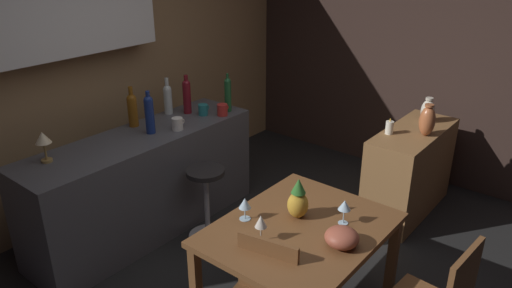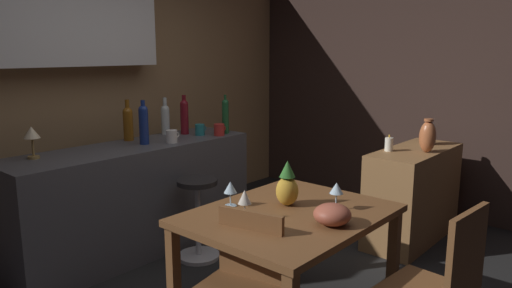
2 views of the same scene
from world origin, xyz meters
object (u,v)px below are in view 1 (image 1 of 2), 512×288
at_px(cup_red, 222,110).
at_px(counter_lamp, 43,140).
at_px(cup_white, 177,124).
at_px(fruit_bowl, 342,237).
at_px(sideboard_cabinet, 409,171).
at_px(pineapple_centerpiece, 298,201).
at_px(wine_bottle_clear, 168,98).
at_px(cup_teal, 203,110).
at_px(wine_bottle_amber, 132,108).
at_px(wine_bottle_ruby, 187,95).
at_px(wine_glass_left, 261,222).
at_px(wine_bottle_cobalt, 149,113).
at_px(pillar_candle_tall, 389,128).
at_px(wine_glass_center, 344,206).
at_px(wine_glass_right, 245,204).
at_px(bar_stool, 207,202).
at_px(wine_bottle_green, 228,93).
at_px(vase_copper, 427,121).
at_px(dining_table, 300,239).
at_px(vase_ceramic_ivory, 428,110).

bearing_deg(cup_red, counter_lamp, 168.14).
bearing_deg(cup_white, fruit_bowl, -102.12).
relative_size(sideboard_cabinet, fruit_bowl, 5.42).
distance_m(pineapple_centerpiece, cup_white, 1.47).
distance_m(wine_bottle_clear, cup_teal, 0.34).
bearing_deg(wine_bottle_amber, pineapple_centerpiece, -93.49).
height_order(wine_bottle_ruby, counter_lamp, wine_bottle_ruby).
relative_size(wine_glass_left, wine_bottle_amber, 0.49).
height_order(wine_bottle_cobalt, pillar_candle_tall, wine_bottle_cobalt).
distance_m(wine_glass_left, cup_teal, 1.83).
bearing_deg(cup_teal, wine_glass_center, -107.62).
bearing_deg(fruit_bowl, wine_glass_right, 101.91).
distance_m(bar_stool, wine_glass_right, 1.07).
xyz_separation_m(wine_glass_center, cup_white, (0.17, 1.71, 0.09)).
distance_m(cup_white, counter_lamp, 1.08).
distance_m(wine_bottle_green, cup_teal, 0.28).
distance_m(bar_stool, wine_bottle_ruby, 1.03).
bearing_deg(pillar_candle_tall, fruit_bowl, -164.17).
bearing_deg(counter_lamp, pineapple_centerpiece, -66.35).
height_order(wine_bottle_ruby, vase_copper, wine_bottle_ruby).
relative_size(wine_bottle_clear, wine_bottle_amber, 0.96).
relative_size(wine_bottle_amber, wine_bottle_green, 0.98).
height_order(dining_table, vase_ceramic_ivory, vase_ceramic_ivory).
bearing_deg(vase_copper, wine_glass_center, -176.85).
distance_m(wine_bottle_cobalt, wine_bottle_green, 0.83).
bearing_deg(wine_bottle_amber, dining_table, -96.00).
distance_m(wine_bottle_green, counter_lamp, 1.68).
xyz_separation_m(sideboard_cabinet, counter_lamp, (-2.50, 1.77, 0.66)).
bearing_deg(cup_red, wine_glass_right, -132.12).
bearing_deg(wine_bottle_cobalt, pillar_candle_tall, -46.04).
height_order(wine_glass_left, wine_bottle_green, wine_bottle_green).
bearing_deg(fruit_bowl, vase_copper, 6.33).
bearing_deg(wine_bottle_amber, wine_bottle_green, -25.01).
bearing_deg(vase_ceramic_ivory, wine_bottle_clear, 128.96).
xyz_separation_m(wine_glass_center, cup_teal, (0.57, 1.80, 0.08)).
bearing_deg(vase_copper, dining_table, 176.80).
height_order(bar_stool, wine_glass_right, wine_glass_right).
xyz_separation_m(dining_table, bar_stool, (0.32, 1.15, -0.30)).
relative_size(pineapple_centerpiece, cup_teal, 2.26).
xyz_separation_m(wine_bottle_green, wine_bottle_ruby, (-0.28, 0.26, 0.00)).
height_order(wine_glass_right, vase_copper, vase_copper).
distance_m(wine_bottle_amber, cup_red, 0.80).
bearing_deg(sideboard_cabinet, vase_ceramic_ivory, 0.47).
xyz_separation_m(pillar_candle_tall, vase_ceramic_ivory, (0.50, -0.14, 0.05)).
distance_m(bar_stool, wine_bottle_green, 1.06).
distance_m(pineapple_centerpiece, wine_bottle_cobalt, 1.58).
height_order(cup_teal, vase_copper, vase_copper).
bearing_deg(dining_table, vase_copper, -3.20).
relative_size(wine_glass_right, cup_teal, 1.25).
distance_m(wine_bottle_ruby, cup_white, 0.44).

